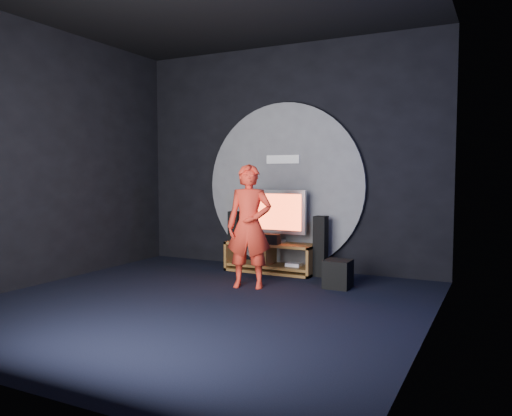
{
  "coord_description": "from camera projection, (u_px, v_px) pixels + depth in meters",
  "views": [
    {
      "loc": [
        3.11,
        -4.77,
        1.51
      ],
      "look_at": [
        0.2,
        1.05,
        1.05
      ],
      "focal_mm": 35.0,
      "sensor_mm": 36.0,
      "label": 1
    }
  ],
  "objects": [
    {
      "name": "floor",
      "position": [
        200.0,
        304.0,
        5.75
      ],
      "size": [
        5.0,
        5.0,
        0.0
      ],
      "primitive_type": "plane",
      "color": "black",
      "rests_on": "ground"
    },
    {
      "name": "back_wall",
      "position": [
        286.0,
        158.0,
        7.86
      ],
      "size": [
        5.0,
        0.04,
        3.5
      ],
      "primitive_type": "cube",
      "color": "black",
      "rests_on": "ground"
    },
    {
      "name": "left_wall",
      "position": [
        43.0,
        155.0,
        6.75
      ],
      "size": [
        0.04,
        5.0,
        3.5
      ],
      "primitive_type": "cube",
      "color": "black",
      "rests_on": "ground"
    },
    {
      "name": "right_wall",
      "position": [
        431.0,
        146.0,
        4.51
      ],
      "size": [
        0.04,
        5.0,
        3.5
      ],
      "primitive_type": "cube",
      "color": "black",
      "rests_on": "ground"
    },
    {
      "name": "wall_disc_panel",
      "position": [
        284.0,
        186.0,
        7.84
      ],
      "size": [
        2.6,
        0.11,
        2.6
      ],
      "color": "#515156",
      "rests_on": "ground"
    },
    {
      "name": "media_console",
      "position": [
        271.0,
        259.0,
        7.59
      ],
      "size": [
        1.39,
        0.45,
        0.45
      ],
      "color": "brown",
      "rests_on": "ground"
    },
    {
      "name": "tv",
      "position": [
        273.0,
        214.0,
        7.6
      ],
      "size": [
        1.07,
        0.22,
        0.8
      ],
      "color": "#B5B5BD",
      "rests_on": "media_console"
    },
    {
      "name": "center_speaker",
      "position": [
        267.0,
        239.0,
        7.45
      ],
      "size": [
        0.4,
        0.15,
        0.15
      ],
      "primitive_type": "cube",
      "color": "black",
      "rests_on": "media_console"
    },
    {
      "name": "remote",
      "position": [
        243.0,
        241.0,
        7.65
      ],
      "size": [
        0.18,
        0.05,
        0.02
      ],
      "primitive_type": "cube",
      "color": "black",
      "rests_on": "media_console"
    },
    {
      "name": "tower_speaker_left",
      "position": [
        235.0,
        238.0,
        8.19
      ],
      "size": [
        0.18,
        0.2,
        0.88
      ],
      "primitive_type": "cube",
      "color": "black",
      "rests_on": "ground"
    },
    {
      "name": "tower_speaker_right",
      "position": [
        321.0,
        246.0,
        7.27
      ],
      "size": [
        0.18,
        0.2,
        0.88
      ],
      "primitive_type": "cube",
      "color": "black",
      "rests_on": "ground"
    },
    {
      "name": "subwoofer",
      "position": [
        338.0,
        274.0,
        6.54
      ],
      "size": [
        0.34,
        0.34,
        0.37
      ],
      "primitive_type": "cube",
      "color": "black",
      "rests_on": "ground"
    },
    {
      "name": "player",
      "position": [
        249.0,
        226.0,
        6.53
      ],
      "size": [
        0.68,
        0.54,
        1.62
      ],
      "primitive_type": "imported",
      "rotation": [
        0.0,
        0.0,
        0.28
      ],
      "color": "red",
      "rests_on": "ground"
    }
  ]
}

